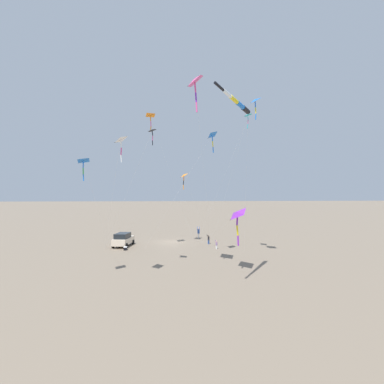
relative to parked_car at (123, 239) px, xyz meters
The scene contains 17 objects.
ground_plane 7.33m from the parked_car, 112.22° to the left, with size 600.00×600.00×0.00m, color #756654.
parked_car is the anchor object (origin of this frame).
cooler_box 2.92m from the parked_car, 13.39° to the left, with size 0.62×0.42×0.42m.
person_adult_flyer 12.69m from the parked_car, 116.71° to the left, with size 0.55×0.43×1.90m.
person_child_green_jacket 12.94m from the parked_car, 74.55° to the left, with size 0.40×0.43×1.19m.
person_child_grey_jacket 12.07m from the parked_car, 91.53° to the left, with size 0.48×0.50×1.38m.
kite_delta_long_streamer_right 17.81m from the parked_car, 19.45° to the left, with size 11.60×7.14×13.52m.
kite_delta_small_distant 17.39m from the parked_car, ahead, with size 13.68×1.14×10.26m.
kite_delta_green_low_center 18.70m from the parked_car, 56.99° to the left, with size 6.37×8.82×14.58m.
kite_delta_yellow_midlevel 24.66m from the parked_car, 58.71° to the left, with size 9.14×6.34×18.00m.
kite_delta_white_trailing 17.25m from the parked_car, 55.69° to the left, with size 5.01×7.14×17.90m.
kite_delta_checkered_midright 18.91m from the parked_car, 41.95° to the left, with size 14.34×2.89×5.90m.
kite_delta_rainbow_low_near 19.02m from the parked_car, ahead, with size 12.07×4.19×12.03m.
kite_delta_long_streamer_left 23.22m from the parked_car, 30.07° to the left, with size 14.31×4.87×18.05m.
kite_delta_teal_far_right 23.19m from the parked_car, 66.31° to the left, with size 11.13×2.79×16.99m.
kite_delta_purple_drifting 12.62m from the parked_car, 102.96° to the left, with size 3.30×4.98×10.42m.
kite_windsock_blue_topmost 24.96m from the parked_car, 32.38° to the left, with size 15.71×6.86×14.52m.
Camera 1 is at (41.45, -1.50, 7.03)m, focal length 25.51 mm.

